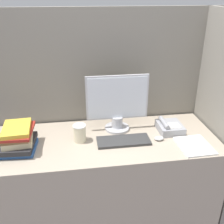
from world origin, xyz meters
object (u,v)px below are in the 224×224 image
(monitor, at_px, (117,105))
(mouse, at_px, (159,138))
(coffee_cup, at_px, (80,133))
(keyboard, at_px, (124,141))
(desk_telephone, at_px, (169,127))
(book_stack, at_px, (18,139))

(monitor, height_order, mouse, monitor)
(coffee_cup, bearing_deg, keyboard, -11.22)
(desk_telephone, bearing_deg, book_stack, -175.19)
(mouse, bearing_deg, desk_telephone, 44.76)
(monitor, relative_size, keyboard, 1.24)
(monitor, distance_m, keyboard, 0.29)
(coffee_cup, height_order, desk_telephone, coffee_cup)
(monitor, distance_m, mouse, 0.41)
(mouse, distance_m, desk_telephone, 0.17)
(keyboard, relative_size, mouse, 5.55)
(mouse, relative_size, desk_telephone, 0.34)
(coffee_cup, bearing_deg, mouse, -7.27)
(book_stack, bearing_deg, mouse, -1.47)
(keyboard, bearing_deg, book_stack, 178.90)
(monitor, bearing_deg, keyboard, -86.14)
(monitor, distance_m, desk_telephone, 0.45)
(mouse, xyz_separation_m, desk_telephone, (0.12, 0.12, 0.02))
(mouse, distance_m, book_stack, 1.02)
(keyboard, relative_size, book_stack, 1.33)
(book_stack, bearing_deg, keyboard, -1.10)
(coffee_cup, bearing_deg, monitor, 25.52)
(coffee_cup, distance_m, desk_telephone, 0.71)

